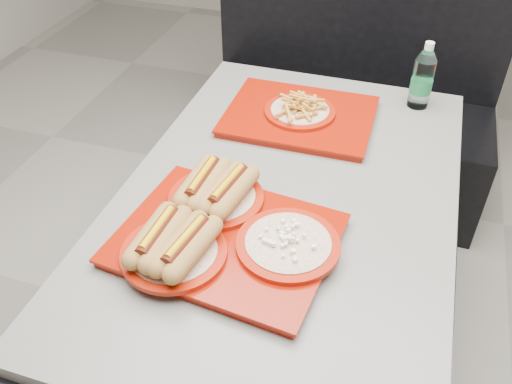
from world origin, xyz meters
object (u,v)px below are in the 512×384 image
(tray_near, at_px, (219,229))
(water_bottle, at_px, (422,79))
(tray_far, at_px, (300,113))
(diner_table, at_px, (286,236))
(booth_bench, at_px, (346,107))

(tray_near, relative_size, water_bottle, 2.44)
(tray_far, xyz_separation_m, water_bottle, (0.36, 0.21, 0.07))
(diner_table, bearing_deg, water_bottle, 62.95)
(diner_table, bearing_deg, booth_bench, 90.00)
(booth_bench, distance_m, tray_near, 1.39)
(booth_bench, bearing_deg, water_bottle, -59.40)
(diner_table, bearing_deg, tray_far, 99.27)
(booth_bench, xyz_separation_m, water_bottle, (0.30, -0.51, 0.45))
(booth_bench, distance_m, water_bottle, 0.74)
(booth_bench, height_order, tray_near, booth_bench)
(tray_near, height_order, water_bottle, water_bottle)
(tray_near, bearing_deg, booth_bench, 85.10)
(booth_bench, distance_m, tray_far, 0.81)
(booth_bench, xyz_separation_m, tray_far, (-0.06, -0.72, 0.38))
(water_bottle, bearing_deg, tray_far, -149.32)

